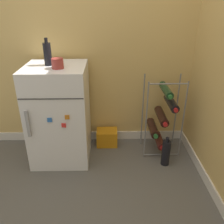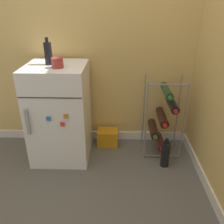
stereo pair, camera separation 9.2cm
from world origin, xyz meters
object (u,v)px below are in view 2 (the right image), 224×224
wine_rack (162,117)px  soda_box (108,137)px  fridge_top_bottle (48,53)px  mini_fridge (60,113)px  loose_bottle_floor (165,154)px  fridge_top_cup (57,63)px

wine_rack → soda_box: 0.61m
wine_rack → fridge_top_bottle: size_ratio=3.43×
mini_fridge → fridge_top_bottle: (-0.05, 0.02, 0.54)m
loose_bottle_floor → soda_box: bearing=147.5°
fridge_top_cup → loose_bottle_floor: (0.92, -0.08, -0.80)m
fridge_top_cup → fridge_top_bottle: size_ratio=0.42×
mini_fridge → soda_box: (0.43, 0.18, -0.36)m
soda_box → fridge_top_bottle: (-0.48, -0.16, 0.90)m
fridge_top_cup → loose_bottle_floor: bearing=-5.0°
wine_rack → fridge_top_bottle: fridge_top_bottle is taller
fridge_top_cup → mini_fridge: bearing=117.7°
mini_fridge → loose_bottle_floor: 1.03m
wine_rack → soda_box: size_ratio=3.61×
soda_box → fridge_top_bottle: size_ratio=0.95×
wine_rack → loose_bottle_floor: 0.34m
loose_bottle_floor → fridge_top_cup: bearing=175.0°
mini_fridge → fridge_top_cup: bearing=-62.3°
wine_rack → fridge_top_cup: bearing=-170.7°
wine_rack → fridge_top_bottle: 1.17m
mini_fridge → fridge_top_bottle: bearing=160.9°
wine_rack → soda_box: bearing=167.9°
fridge_top_bottle → soda_box: bearing=18.4°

